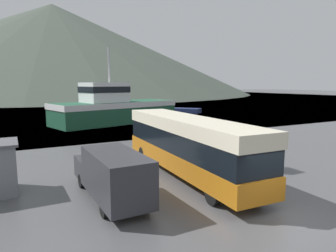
{
  "coord_description": "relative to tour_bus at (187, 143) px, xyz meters",
  "views": [
    {
      "loc": [
        -8.95,
        -7.32,
        5.22
      ],
      "look_at": [
        1.57,
        12.69,
        2.0
      ],
      "focal_mm": 32.0,
      "sensor_mm": 36.0,
      "label": 1
    }
  ],
  "objects": [
    {
      "name": "hill_backdrop",
      "position": [
        13.48,
        158.54,
        21.36
      ],
      "size": [
        204.1,
        204.1,
        46.45
      ],
      "primitive_type": "cone",
      "color": "#424C42",
      "rests_on": "ground"
    },
    {
      "name": "tour_bus",
      "position": [
        0.0,
        0.0,
        0.0
      ],
      "size": [
        2.96,
        12.32,
        3.32
      ],
      "rotation": [
        0.0,
        0.0,
        -0.04
      ],
      "color": "#B26614",
      "rests_on": "ground"
    },
    {
      "name": "water_surface",
      "position": [
        0.23,
        131.47,
        -1.87
      ],
      "size": [
        240.0,
        240.0,
        0.0
      ],
      "primitive_type": "plane",
      "color": "#3D5160",
      "rests_on": "ground"
    },
    {
      "name": "ground_plane",
      "position": [
        0.23,
        -6.96,
        -1.87
      ],
      "size": [
        400.0,
        400.0,
        0.0
      ],
      "primitive_type": "plane",
      "color": "#4C4C4F"
    },
    {
      "name": "storage_bin",
      "position": [
        4.77,
        -1.4,
        -1.12
      ],
      "size": [
        1.14,
        1.26,
        1.47
      ],
      "color": "teal",
      "rests_on": "ground"
    },
    {
      "name": "small_boat",
      "position": [
        19.12,
        31.86,
        -1.47
      ],
      "size": [
        5.13,
        5.61,
        0.8
      ],
      "rotation": [
        0.0,
        0.0,
        0.67
      ],
      "color": "#19234C",
      "rests_on": "water_surface"
    },
    {
      "name": "delivery_van",
      "position": [
        -4.93,
        -1.61,
        -0.65
      ],
      "size": [
        2.01,
        6.35,
        2.28
      ],
      "rotation": [
        0.0,
        0.0,
        0.02
      ],
      "color": "#2D2D33",
      "rests_on": "ground"
    },
    {
      "name": "mooring_bollard",
      "position": [
        1.44,
        10.5,
        -1.48
      ],
      "size": [
        0.34,
        0.34,
        0.71
      ],
      "color": "#B29919",
      "rests_on": "ground"
    },
    {
      "name": "fishing_boat",
      "position": [
        3.32,
        24.08,
        0.21
      ],
      "size": [
        17.42,
        9.7,
        9.9
      ],
      "rotation": [
        0.0,
        0.0,
        4.97
      ],
      "color": "#1E5138",
      "rests_on": "water_surface"
    }
  ]
}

